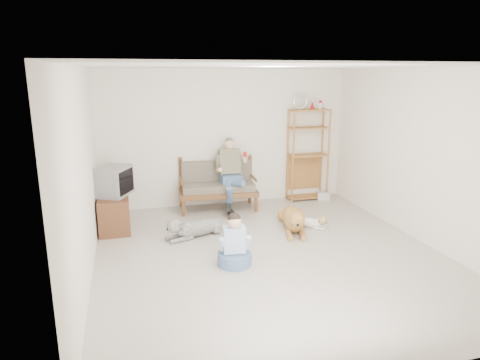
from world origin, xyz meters
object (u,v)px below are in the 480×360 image
object	(u,v)px
tv_stand	(114,213)
golden_retriever	(294,219)
loveseat	(217,185)
etagere	(308,154)

from	to	relation	value
tv_stand	golden_retriever	bearing A→B (deg)	-15.57
loveseat	etagere	distance (m)	2.04
tv_stand	golden_retriever	xyz separation A→B (m)	(2.97, -0.81, -0.12)
loveseat	tv_stand	bearing A→B (deg)	-155.83
etagere	golden_retriever	size ratio (longest dim) A/B	1.53
loveseat	etagere	bearing A→B (deg)	8.83
etagere	loveseat	bearing A→B (deg)	-175.98
tv_stand	golden_retriever	size ratio (longest dim) A/B	0.63
loveseat	golden_retriever	distance (m)	1.83
etagere	golden_retriever	bearing A→B (deg)	-120.45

